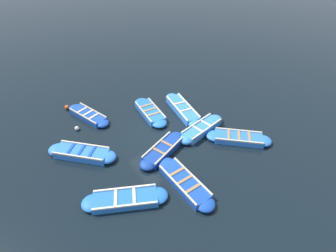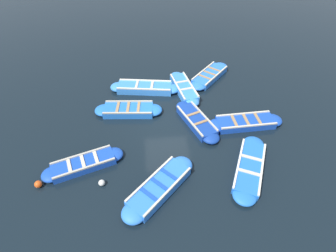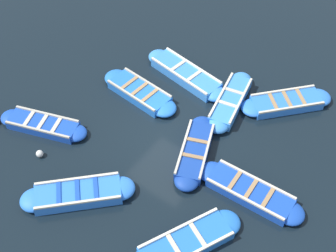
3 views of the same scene
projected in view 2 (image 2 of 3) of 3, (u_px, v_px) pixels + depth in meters
The scene contains 12 objects.
ground_plane at pixel (167, 121), 13.22m from camera, with size 120.00×120.00×0.00m, color black.
boat_outer_left at pixel (196, 121), 12.94m from camera, with size 1.99×3.44×0.42m.
boat_tucked at pixel (145, 88), 14.98m from camera, with size 4.04×1.47×0.46m.
boat_stern_in at pixel (245, 123), 12.86m from camera, with size 3.77×1.09×0.41m.
boat_mid_row at pixel (84, 164), 10.99m from camera, with size 3.48×1.85×0.39m.
boat_centre at pixel (249, 167), 10.86m from camera, with size 2.46×3.80×0.38m.
boat_far_corner at pixel (128, 110), 13.56m from camera, with size 3.56×1.26×0.41m.
boat_broadside at pixel (159, 187), 10.12m from camera, with size 3.27×3.27×0.45m.
boat_inner_gap at pixel (210, 76), 15.97m from camera, with size 3.10×3.27×0.40m.
boat_drifting at pixel (184, 88), 14.94m from camera, with size 1.45×3.54×0.46m.
buoy_orange_near at pixel (102, 183), 10.35m from camera, with size 0.26×0.26×0.26m, color silver.
buoy_yellow_far at pixel (38, 184), 10.28m from camera, with size 0.29×0.29×0.29m, color #E05119.
Camera 2 is at (0.89, 9.79, 8.85)m, focal length 28.00 mm.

